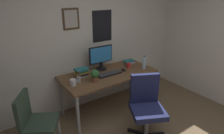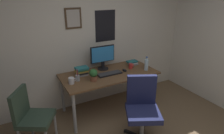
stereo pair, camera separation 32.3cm
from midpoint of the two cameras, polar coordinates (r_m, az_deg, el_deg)
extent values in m
cube|color=silver|center=(3.50, -5.08, 8.85)|extent=(4.40, 0.08, 2.60)
cube|color=#4C3823|center=(3.32, -8.57, 13.95)|extent=(0.28, 0.02, 0.34)
cube|color=beige|center=(3.31, -8.50, 13.93)|extent=(0.22, 0.00, 0.28)
cube|color=black|center=(3.59, 0.66, 11.93)|extent=(0.40, 0.01, 0.56)
cube|color=brown|center=(3.37, 1.94, -2.12)|extent=(1.65, 0.79, 0.03)
cylinder|color=#9EA0A5|center=(3.00, -7.92, -13.52)|extent=(0.05, 0.05, 0.70)
cylinder|color=#9EA0A5|center=(3.71, 14.86, -6.76)|extent=(0.05, 0.05, 0.70)
cylinder|color=#9EA0A5|center=(3.54, -11.81, -7.91)|extent=(0.05, 0.05, 0.70)
cylinder|color=#9EA0A5|center=(4.17, 8.71, -3.07)|extent=(0.05, 0.05, 0.70)
cube|color=#1E234C|center=(2.85, 12.40, -13.21)|extent=(0.62, 0.62, 0.08)
cube|color=#1E234C|center=(2.88, 11.86, -6.61)|extent=(0.41, 0.25, 0.45)
cylinder|color=#9EA0A5|center=(3.00, 12.01, -17.16)|extent=(0.08, 0.08, 0.42)
cube|color=black|center=(3.22, 11.97, -18.08)|extent=(0.22, 0.23, 0.03)
cylinder|color=black|center=(3.33, 12.15, -16.78)|extent=(0.05, 0.05, 0.04)
cube|color=black|center=(3.15, 9.27, -18.90)|extent=(0.17, 0.27, 0.03)
cylinder|color=black|center=(3.20, 6.86, -18.30)|extent=(0.05, 0.05, 0.04)
cube|color=#334738|center=(2.85, -18.28, -14.40)|extent=(0.57, 0.57, 0.07)
cube|color=#334738|center=(2.79, -22.57, -10.06)|extent=(0.24, 0.37, 0.40)
cylinder|color=#9EA0A5|center=(3.07, -13.34, -16.37)|extent=(0.05, 0.05, 0.41)
cylinder|color=#9EA0A5|center=(3.18, -19.87, -15.74)|extent=(0.05, 0.05, 0.41)
cylinder|color=black|center=(3.55, -0.09, -0.49)|extent=(0.20, 0.20, 0.01)
cube|color=black|center=(3.52, -0.09, 0.53)|extent=(0.05, 0.04, 0.12)
cube|color=black|center=(3.46, -0.13, 3.80)|extent=(0.46, 0.02, 0.30)
cube|color=#338CD8|center=(3.44, 0.03, 3.72)|extent=(0.43, 0.00, 0.27)
cube|color=black|center=(3.32, 2.07, -2.05)|extent=(0.43, 0.15, 0.02)
cube|color=#38383A|center=(3.31, 2.07, -1.84)|extent=(0.41, 0.13, 0.00)
ellipsoid|color=black|center=(3.46, 6.39, -1.02)|extent=(0.06, 0.11, 0.04)
cylinder|color=silver|center=(3.55, 12.65, 0.58)|extent=(0.07, 0.07, 0.20)
cylinder|color=silver|center=(3.51, 12.81, 2.41)|extent=(0.03, 0.03, 0.04)
cylinder|color=#2659B2|center=(3.50, 12.84, 2.79)|extent=(0.03, 0.03, 0.01)
cylinder|color=white|center=(3.01, -8.90, -4.05)|extent=(0.09, 0.09, 0.10)
torus|color=white|center=(3.02, -7.91, -3.76)|extent=(0.05, 0.01, 0.05)
cylinder|color=red|center=(3.59, 8.09, 0.22)|extent=(0.07, 0.07, 0.09)
torus|color=red|center=(3.61, 8.71, 0.42)|extent=(0.05, 0.01, 0.05)
cylinder|color=brown|center=(3.08, -2.45, -3.40)|extent=(0.11, 0.11, 0.07)
sphere|color=#2D6B33|center=(3.05, -2.48, -1.82)|extent=(0.13, 0.13, 0.13)
ellipsoid|color=#287A38|center=(3.06, -3.20, -1.68)|extent=(0.07, 0.08, 0.02)
ellipsoid|color=#287A38|center=(3.07, -2.18, -1.27)|extent=(0.07, 0.08, 0.02)
ellipsoid|color=#287A38|center=(3.01, -2.67, -2.16)|extent=(0.08, 0.07, 0.02)
cylinder|color=#9EA0A5|center=(3.09, -7.16, -3.28)|extent=(0.07, 0.07, 0.09)
cylinder|color=#263FBF|center=(3.07, -7.13, -1.91)|extent=(0.01, 0.01, 0.13)
cylinder|color=red|center=(3.05, -7.23, -2.03)|extent=(0.01, 0.01, 0.13)
cylinder|color=black|center=(3.06, -7.11, -1.99)|extent=(0.01, 0.01, 0.13)
cylinder|color=#9EA0A5|center=(3.06, -7.06, -1.84)|extent=(0.01, 0.03, 0.14)
cylinder|color=#9EA0A5|center=(3.06, -7.34, -1.89)|extent=(0.01, 0.02, 0.14)
cube|color=gray|center=(3.80, 8.64, 0.84)|extent=(0.18, 0.12, 0.03)
cube|color=silver|center=(3.80, 8.45, 1.26)|extent=(0.17, 0.13, 0.02)
cube|color=#26727A|center=(3.77, 8.35, 1.56)|extent=(0.20, 0.13, 0.03)
cube|color=gray|center=(3.30, -5.95, -2.19)|extent=(0.17, 0.13, 0.03)
cube|color=black|center=(3.28, -5.81, -1.78)|extent=(0.16, 0.12, 0.02)
cube|color=gold|center=(3.28, -6.25, -1.28)|extent=(0.21, 0.14, 0.03)
cube|color=#33723F|center=(3.26, -5.98, -0.86)|extent=(0.18, 0.12, 0.03)
cube|color=#26727A|center=(3.25, -6.13, -0.38)|extent=(0.21, 0.15, 0.03)
camera|label=1|loc=(0.16, -87.14, 1.12)|focal=31.09mm
camera|label=2|loc=(0.16, 92.86, -1.12)|focal=31.09mm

